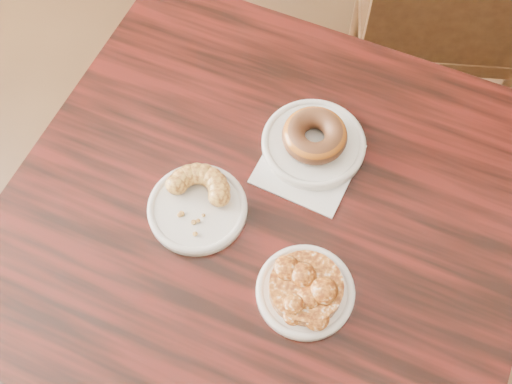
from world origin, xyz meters
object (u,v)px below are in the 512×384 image
(apple_fritter, at_px, (306,286))
(cruller_fragment, at_px, (196,203))
(cafe_table, at_px, (263,294))
(chair_far, at_px, (442,5))
(glazed_donut, at_px, (315,136))

(apple_fritter, bearing_deg, cruller_fragment, 157.81)
(cafe_table, distance_m, chair_far, 0.89)
(glazed_donut, bearing_deg, chair_far, 75.49)
(cafe_table, bearing_deg, apple_fritter, -40.48)
(cafe_table, bearing_deg, cruller_fragment, -165.33)
(glazed_donut, bearing_deg, apple_fritter, -77.69)
(cafe_table, bearing_deg, chair_far, 81.86)
(chair_far, bearing_deg, cafe_table, 63.08)
(cafe_table, distance_m, apple_fritter, 0.43)
(chair_far, relative_size, apple_fritter, 6.06)
(cruller_fragment, bearing_deg, glazed_donut, 49.67)
(chair_far, relative_size, glazed_donut, 8.15)
(chair_far, height_order, cruller_fragment, chair_far)
(cafe_table, relative_size, cruller_fragment, 6.97)
(cafe_table, relative_size, chair_far, 0.94)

